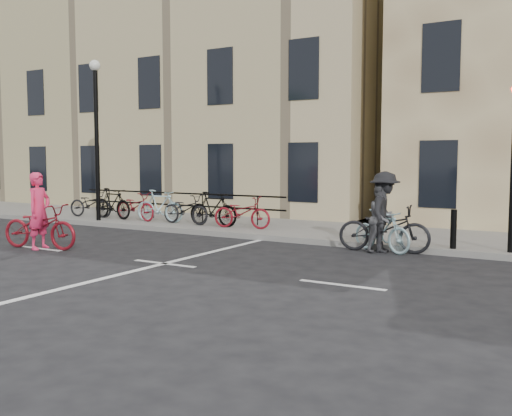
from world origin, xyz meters
The scene contains 9 objects.
ground centered at (0.00, 0.00, 0.00)m, with size 120.00×120.00×0.00m, color black.
sidewalk centered at (-4.00, 6.00, 0.07)m, with size 46.00×4.00×0.15m, color slate.
building_west centered at (-9.00, 13.00, 5.15)m, with size 20.00×10.00×10.00m, color tan.
lamp_post centered at (-6.50, 4.40, 3.49)m, with size 0.36×0.36×5.28m.
bollard_east centered at (5.00, 4.25, 0.60)m, with size 0.14×0.14×0.90m, color black.
parked_bikes centered at (-4.35, 5.04, 0.64)m, with size 8.30×1.23×1.05m.
cyclist_pink centered at (-3.92, -0.01, 0.65)m, with size 2.21×1.12×1.88m.
cyclist_grey centered at (3.45, 3.80, 0.66)m, with size 1.73×1.09×1.63m.
cyclist_dark centered at (3.50, 3.83, 0.75)m, with size 2.24×1.33×1.91m.
Camera 1 is at (7.72, -9.22, 2.22)m, focal length 40.00 mm.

